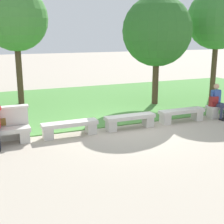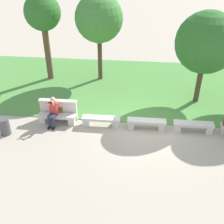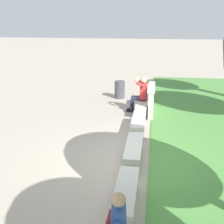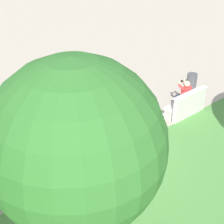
{
  "view_description": "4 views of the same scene",
  "coord_description": "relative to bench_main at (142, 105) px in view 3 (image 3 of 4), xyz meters",
  "views": [
    {
      "loc": [
        -4.34,
        -8.78,
        3.03
      ],
      "look_at": [
        -0.86,
        -0.52,
        0.76
      ],
      "focal_mm": 50.0,
      "sensor_mm": 36.0,
      "label": 1
    },
    {
      "loc": [
        -0.46,
        -9.68,
        6.69
      ],
      "look_at": [
        -1.51,
        -0.16,
        0.85
      ],
      "focal_mm": 42.0,
      "sensor_mm": 36.0,
      "label": 2
    },
    {
      "loc": [
        7.05,
        0.45,
        3.51
      ],
      "look_at": [
        -0.69,
        -0.64,
        1.04
      ],
      "focal_mm": 50.0,
      "sensor_mm": 36.0,
      "label": 3
    },
    {
      "loc": [
        4.77,
        6.27,
        6.01
      ],
      "look_at": [
        -1.2,
        -0.79,
        0.73
      ],
      "focal_mm": 50.0,
      "sensor_mm": 36.0,
      "label": 4
    }
  ],
  "objects": [
    {
      "name": "ground_plane",
      "position": [
        4.03,
        0.0,
        -0.29
      ],
      "size": [
        80.0,
        80.0,
        0.0
      ],
      "primitive_type": "plane",
      "color": "#B2A593"
    },
    {
      "name": "trash_bin",
      "position": [
        -1.98,
        -1.05,
        0.08
      ],
      "size": [
        0.44,
        0.44,
        0.75
      ],
      "primitive_type": "cylinder",
      "color": "#4C4C51",
      "rests_on": "ground"
    },
    {
      "name": "bench_far",
      "position": [
        6.05,
        0.0,
        0.0
      ],
      "size": [
        1.7,
        0.4,
        0.45
      ],
      "color": "beige",
      "rests_on": "ground"
    },
    {
      "name": "bench_main",
      "position": [
        0.0,
        0.0,
        0.0
      ],
      "size": [
        1.7,
        0.4,
        0.45
      ],
      "color": "beige",
      "rests_on": "ground"
    },
    {
      "name": "person_photographer",
      "position": [
        -0.12,
        -0.08,
        0.44
      ],
      "size": [
        0.5,
        0.75,
        1.32
      ],
      "color": "black",
      "rests_on": "ground"
    },
    {
      "name": "bench_mid",
      "position": [
        4.03,
        0.0,
        0.0
      ],
      "size": [
        1.7,
        0.4,
        0.45
      ],
      "color": "beige",
      "rests_on": "ground"
    },
    {
      "name": "backrest_wall_with_plaque",
      "position": [
        0.0,
        0.34,
        0.22
      ],
      "size": [
        1.75,
        0.24,
        1.01
      ],
      "color": "beige",
      "rests_on": "ground"
    },
    {
      "name": "bench_near",
      "position": [
        2.02,
        0.0,
        0.0
      ],
      "size": [
        1.7,
        0.4,
        0.45
      ],
      "color": "beige",
      "rests_on": "ground"
    }
  ]
}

